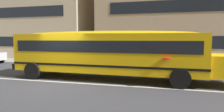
# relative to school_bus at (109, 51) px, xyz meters

# --- Properties ---
(ground_plane) EXTENTS (400.00, 400.00, 0.00)m
(ground_plane) POSITION_rel_school_bus_xyz_m (-2.31, -1.36, -1.59)
(ground_plane) COLOR #38383D
(sidewalk_far) EXTENTS (120.00, 3.00, 0.01)m
(sidewalk_far) POSITION_rel_school_bus_xyz_m (-2.31, 6.59, -1.58)
(sidewalk_far) COLOR gray
(sidewalk_far) RESTS_ON ground_plane
(lane_centreline) EXTENTS (110.00, 0.16, 0.01)m
(lane_centreline) POSITION_rel_school_bus_xyz_m (-2.31, -1.36, -1.58)
(lane_centreline) COLOR silver
(lane_centreline) RESTS_ON ground_plane
(school_bus) EXTENTS (12.01, 3.03, 2.67)m
(school_bus) POSITION_rel_school_bus_xyz_m (0.00, 0.00, 0.00)
(school_bus) COLOR yellow
(school_bus) RESTS_ON ground_plane
(apartment_block_far_left) EXTENTS (18.06, 10.29, 13.30)m
(apartment_block_far_left) POSITION_rel_school_bus_xyz_m (-14.66, 13.21, 5.06)
(apartment_block_far_left) COLOR #C6B28E
(apartment_block_far_left) RESTS_ON ground_plane
(apartment_block_far_centre) EXTENTS (20.35, 12.44, 13.30)m
(apartment_block_far_centre) POSITION_rel_school_bus_xyz_m (6.45, 14.28, 5.06)
(apartment_block_far_centre) COLOR tan
(apartment_block_far_centre) RESTS_ON ground_plane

